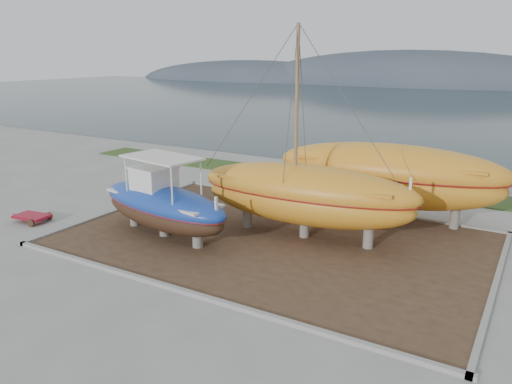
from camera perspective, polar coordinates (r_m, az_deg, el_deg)
The scene contains 11 objects.
ground at distance 19.34m, azimuth -3.81°, elevation -9.19°, with size 140.00×140.00×0.00m, color gray.
dirt_patch at distance 22.48m, azimuth 1.97°, elevation -5.45°, with size 18.00×12.00×0.06m, color #422D1E.
curb_frame at distance 22.46m, azimuth 1.97°, elevation -5.34°, with size 18.60×12.60×0.15m, color gray, non-canonical shape.
grass_strip at distance 32.58m, azimuth 11.73°, elevation 0.95°, with size 44.00×3.00×0.08m, color #284219.
sea at distance 85.41m, azimuth 24.02°, elevation 8.83°, with size 260.00×100.00×0.04m, color #15282B, non-canonical shape.
mountain_ridge at distance 140.03m, azimuth 26.93°, elevation 10.63°, with size 200.00×36.00×20.00m, color #333D49, non-canonical shape.
blue_caique at distance 22.70m, azimuth -10.63°, elevation -0.53°, with size 7.63×2.38×3.67m, color #193DA1, non-canonical shape.
white_dinghy at distance 27.25m, azimuth -10.97°, elevation -0.49°, with size 4.14×1.55×1.24m, color silver, non-canonical shape.
orange_sailboat at distance 21.64m, azimuth 5.86°, elevation 6.43°, with size 10.10×2.98×9.24m, color orange, non-canonical shape.
orange_bare_hull at distance 25.45m, azimuth 14.78°, elevation 1.00°, with size 11.27×3.38×3.70m, color orange, non-canonical shape.
red_trailer at distance 27.19m, azimuth -24.19°, elevation -2.76°, with size 2.50×1.25×0.35m, color maroon, non-canonical shape.
Camera 1 is at (10.01, -14.44, 8.10)m, focal length 35.00 mm.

